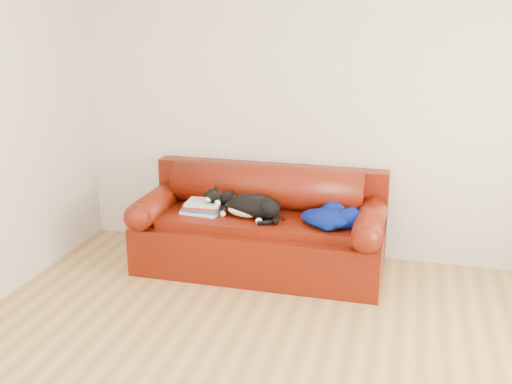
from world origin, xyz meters
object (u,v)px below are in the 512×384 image
book_stack (203,207)px  blanket (332,217)px  sofa_base (260,243)px  cat (252,206)px

book_stack → blanket: size_ratio=0.57×
book_stack → blanket: 1.12m
sofa_base → cat: size_ratio=3.21×
book_stack → blanket: blanket is taller
sofa_base → cat: (-0.05, -0.08, 0.36)m
book_stack → cat: bearing=-1.8°
sofa_base → cat: 0.37m
book_stack → cat: cat is taller
book_stack → cat: size_ratio=0.53×
cat → sofa_base: bearing=75.5°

